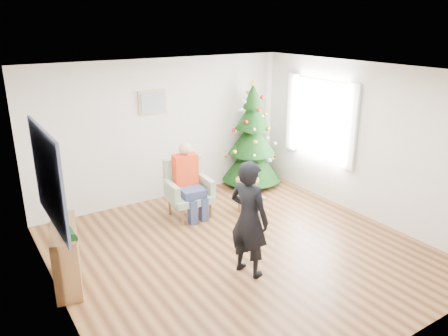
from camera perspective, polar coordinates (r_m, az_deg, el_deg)
floor at (r=6.56m, az=2.14°, el=-10.74°), size 5.00×5.00×0.00m
ceiling at (r=5.74m, az=2.46°, el=12.47°), size 5.00×5.00×0.00m
wall_back at (r=8.11m, az=-7.91°, el=4.87°), size 5.00×0.00×5.00m
wall_front at (r=4.38m, az=21.60°, el=-8.81°), size 5.00×0.00×5.00m
wall_left at (r=5.11m, az=-21.45°, el=-4.82°), size 0.00×5.00×5.00m
wall_right at (r=7.68m, az=17.80°, el=3.33°), size 0.00×5.00×5.00m
window_panel at (r=8.26m, az=12.49°, el=6.27°), size 0.04×1.30×1.40m
curtains at (r=8.24m, az=12.35°, el=6.25°), size 0.05×1.75×1.50m
christmas_tree at (r=8.78m, az=3.68°, el=3.86°), size 1.19×1.19×2.15m
stool at (r=7.68m, az=3.05°, el=-3.53°), size 0.41×0.41×0.61m
laptop at (r=7.57m, az=3.09°, el=-1.34°), size 0.40×0.37×0.03m
armchair at (r=7.55m, az=-4.69°, el=-3.59°), size 0.78×0.72×0.99m
seated_person at (r=7.39m, az=-4.59°, el=-1.59°), size 0.42×0.60×1.29m
standing_man at (r=5.69m, az=3.29°, el=-6.64°), size 0.54×0.67×1.58m
game_controller at (r=5.65m, az=4.91°, el=-3.92°), size 0.07×0.13×0.04m
console at (r=5.99m, az=-19.89°, el=-10.67°), size 0.52×1.04×0.80m
garland at (r=5.80m, az=-20.35°, el=-7.05°), size 0.14×0.90×0.14m
tapestry at (r=5.30m, az=-22.04°, el=-1.13°), size 0.03×1.50×1.15m
framed_picture at (r=7.89m, az=-9.31°, el=8.49°), size 0.52×0.05×0.42m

